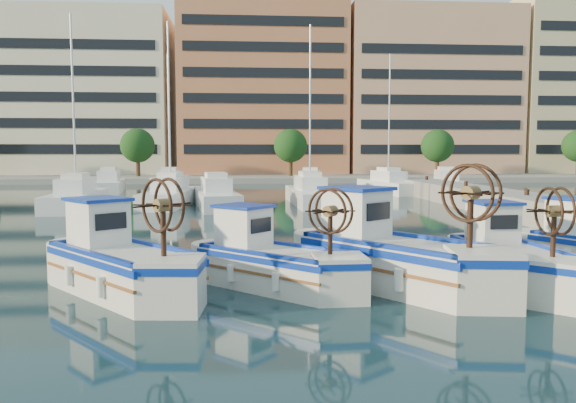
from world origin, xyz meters
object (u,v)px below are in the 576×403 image
object	(u,v)px
fishing_boat_a	(120,261)
fishing_boat_d	(510,257)
fishing_boat_b	(272,259)
fishing_boat_c	(391,253)

from	to	relation	value
fishing_boat_a	fishing_boat_d	world-z (taller)	fishing_boat_a
fishing_boat_b	fishing_boat_a	bearing A→B (deg)	137.56
fishing_boat_c	fishing_boat_d	size ratio (longest dim) A/B	1.19
fishing_boat_a	fishing_boat_d	bearing A→B (deg)	-40.04
fishing_boat_b	fishing_boat_c	size ratio (longest dim) A/B	0.79
fishing_boat_a	fishing_boat_b	world-z (taller)	fishing_boat_a
fishing_boat_a	fishing_boat_b	bearing A→B (deg)	-35.97
fishing_boat_b	fishing_boat_c	bearing A→B (deg)	-50.20
fishing_boat_a	fishing_boat_c	distance (m)	6.67
fishing_boat_b	fishing_boat_d	xyz separation A→B (m)	(6.06, -0.23, 0.02)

